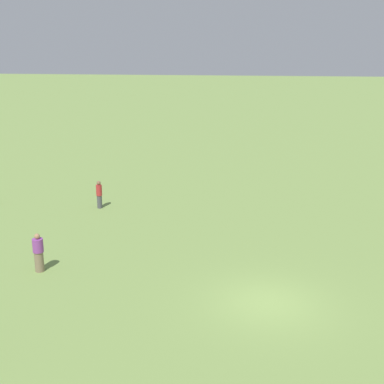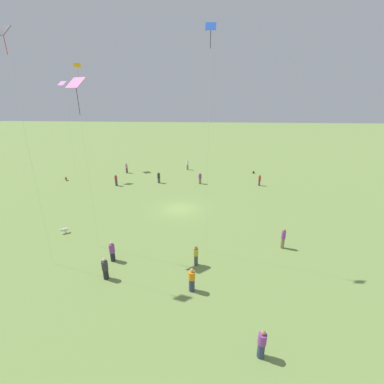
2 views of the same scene
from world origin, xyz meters
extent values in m
plane|color=#7A994C|center=(0.00, 0.00, 0.00)|extent=(240.00, 240.00, 0.00)
cylinder|color=#847056|center=(18.05, 0.79, 0.47)|extent=(0.42, 0.42, 0.93)
cylinder|color=white|center=(18.05, 0.79, 1.24)|extent=(0.50, 0.50, 0.61)
sphere|color=tan|center=(18.05, 0.79, 1.67)|extent=(0.24, 0.24, 0.24)
cylinder|color=#4C4C51|center=(9.68, -10.89, 0.39)|extent=(0.37, 0.37, 0.78)
cylinder|color=#B72D2D|center=(9.68, -10.89, 1.11)|extent=(0.44, 0.44, 0.65)
sphere|color=brown|center=(9.68, -10.89, 1.55)|extent=(0.24, 0.24, 0.24)
cylinder|color=#232328|center=(-10.72, 4.22, 0.39)|extent=(0.46, 0.46, 0.78)
cylinder|color=purple|center=(-10.72, 4.22, 1.14)|extent=(0.54, 0.54, 0.72)
sphere|color=beige|center=(-10.72, 4.22, 1.62)|extent=(0.24, 0.24, 0.24)
cylinder|color=#333D5B|center=(7.97, 10.66, 0.44)|extent=(0.37, 0.37, 0.88)
cylinder|color=#B72D2D|center=(7.97, 10.66, 1.19)|extent=(0.43, 0.43, 0.63)
sphere|color=#A87A56|center=(7.97, 10.66, 1.63)|extent=(0.24, 0.24, 0.24)
cylinder|color=#232328|center=(-12.91, 3.91, 0.39)|extent=(0.54, 0.54, 0.77)
cylinder|color=#333338|center=(-12.91, 3.91, 1.13)|extent=(0.64, 0.64, 0.71)
sphere|color=beige|center=(-12.91, 3.91, 1.60)|extent=(0.24, 0.24, 0.24)
cylinder|color=#333D5B|center=(-13.69, -2.43, 0.46)|extent=(0.52, 0.52, 0.93)
cylinder|color=orange|center=(-13.69, -2.43, 1.23)|extent=(0.61, 0.61, 0.61)
sphere|color=tan|center=(-13.69, -2.43, 1.66)|extent=(0.24, 0.24, 0.24)
cylinder|color=#4C4C51|center=(-10.76, -2.54, 0.43)|extent=(0.33, 0.33, 0.86)
cylinder|color=gold|center=(-10.76, -2.54, 1.16)|extent=(0.39, 0.39, 0.59)
sphere|color=#A87A56|center=(-10.76, -2.54, 1.57)|extent=(0.24, 0.24, 0.24)
cylinder|color=#4C4C51|center=(15.06, 11.32, 0.45)|extent=(0.47, 0.47, 0.89)
cylinder|color=pink|center=(15.06, 11.32, 1.19)|extent=(0.55, 0.55, 0.60)
sphere|color=brown|center=(15.06, 11.32, 1.61)|extent=(0.24, 0.24, 0.24)
cylinder|color=#333D5B|center=(-18.21, -6.29, 0.45)|extent=(0.46, 0.46, 0.89)
cylinder|color=purple|center=(-18.21, -6.29, 1.19)|extent=(0.54, 0.54, 0.60)
sphere|color=#A87A56|center=(-18.21, -6.29, 1.61)|extent=(0.24, 0.24, 0.24)
cylinder|color=#4C4C51|center=(9.80, 4.52, 0.39)|extent=(0.52, 0.52, 0.78)
cylinder|color=#333338|center=(9.80, 4.52, 1.14)|extent=(0.62, 0.62, 0.72)
sphere|color=brown|center=(9.80, 4.52, 1.62)|extent=(0.24, 0.24, 0.24)
cylinder|color=#847056|center=(-7.75, -9.96, 0.47)|extent=(0.37, 0.37, 0.93)
cylinder|color=purple|center=(-7.75, -9.96, 1.29)|extent=(0.43, 0.43, 0.71)
sphere|color=#A87A56|center=(-7.75, -9.96, 1.76)|extent=(0.24, 0.24, 0.24)
cylinder|color=#847056|center=(9.89, -1.90, 0.46)|extent=(0.54, 0.54, 0.91)
cylinder|color=purple|center=(9.89, -1.90, 1.21)|extent=(0.64, 0.64, 0.60)
sphere|color=#A87A56|center=(9.89, -1.90, 1.63)|extent=(0.24, 0.24, 0.24)
cube|color=#E54C99|center=(-8.82, 6.23, 13.47)|extent=(1.29, 1.44, 0.76)
cylinder|color=black|center=(-8.82, 6.23, 12.19)|extent=(0.04, 0.04, 1.86)
cylinder|color=silver|center=(-8.82, 6.23, 6.74)|extent=(0.01, 0.01, 13.47)
cube|color=black|center=(-11.48, 8.84, 16.14)|extent=(0.80, 0.97, 0.63)
cylinder|color=red|center=(-11.48, 8.84, 15.39)|extent=(0.04, 0.04, 0.98)
cylinder|color=silver|center=(-11.48, 8.84, 8.07)|extent=(0.01, 0.01, 16.14)
cube|color=orange|center=(18.95, 19.69, 17.79)|extent=(1.48, 1.53, 0.52)
cylinder|color=orange|center=(18.95, 19.69, 16.72)|extent=(0.04, 0.04, 1.45)
cylinder|color=silver|center=(18.95, 19.69, 8.90)|extent=(0.01, 0.01, 17.79)
cube|color=purple|center=(11.58, 18.73, 14.54)|extent=(1.10, 1.24, 0.65)
cylinder|color=yellow|center=(11.58, 18.73, 13.47)|extent=(0.04, 0.04, 1.48)
cylinder|color=silver|center=(11.58, 18.73, 7.27)|extent=(0.01, 0.01, 14.54)
cube|color=blue|center=(-8.80, -3.28, 16.76)|extent=(0.47, 0.69, 0.54)
cylinder|color=black|center=(-8.80, -3.28, 16.03)|extent=(0.04, 0.04, 1.05)
cylinder|color=silver|center=(-8.80, -3.28, 8.38)|extent=(0.01, 0.01, 16.76)
cylinder|color=silver|center=(-6.63, 10.53, 0.37)|extent=(0.53, 0.58, 0.29)
sphere|color=silver|center=(-6.84, 10.81, 0.42)|extent=(0.26, 0.26, 0.26)
cylinder|color=silver|center=(-6.63, 10.53, 0.11)|extent=(0.13, 0.13, 0.23)
cylinder|color=brown|center=(9.93, 19.69, 0.35)|extent=(0.56, 0.53, 0.33)
sphere|color=brown|center=(10.20, 19.87, 0.40)|extent=(0.30, 0.30, 0.30)
cylinder|color=brown|center=(9.93, 19.69, 0.09)|extent=(0.15, 0.15, 0.19)
cube|color=#262628|center=(16.49, -11.05, 0.17)|extent=(0.30, 0.29, 0.34)
camera|label=1|loc=(0.96, 18.82, 9.99)|focal=50.00mm
camera|label=2|loc=(-27.88, -3.52, 12.40)|focal=24.00mm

